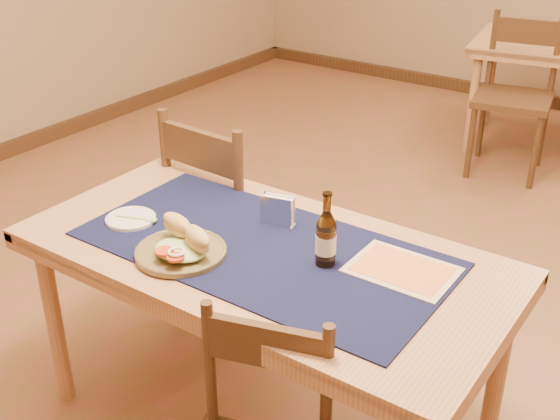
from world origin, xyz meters
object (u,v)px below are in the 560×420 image
Objects in this scene: sandwich_plate at (182,247)px; beer_bottle at (326,238)px; napkin_holder at (278,211)px; main_table at (263,271)px; chair_main_far at (230,215)px.

beer_bottle is (0.40, 0.21, 0.06)m from sandwich_plate.
sandwich_plate is at bearing -110.58° from napkin_holder.
sandwich_plate is 0.37m from napkin_holder.
napkin_holder is at bearing 107.89° from main_table.
beer_bottle is at bearing 8.41° from main_table.
napkin_holder reaches higher than main_table.
chair_main_far is 0.92m from beer_bottle.
main_table is at bearing -42.39° from chair_main_far.
main_table is at bearing -72.11° from napkin_holder.
chair_main_far is 0.79m from sandwich_plate.
chair_main_far is at bearing 149.08° from beer_bottle.
beer_bottle is (0.74, -0.44, 0.33)m from chair_main_far.
chair_main_far reaches higher than sandwich_plate.
main_table is 5.47× the size of sandwich_plate.
sandwich_plate reaches higher than napkin_holder.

